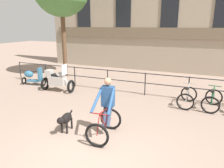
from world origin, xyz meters
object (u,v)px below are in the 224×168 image
Objects in this scene: parked_bicycle_near_lamp at (187,97)px; parked_scooter at (33,77)px; dog at (65,119)px; parked_bicycle_mid_left at (212,100)px; parked_motorcycle at (57,80)px; cyclist_with_bike at (106,111)px.

parked_bicycle_near_lamp is 7.88m from parked_scooter.
dog is 0.70× the size of parked_scooter.
parked_scooter reaches higher than parked_bicycle_mid_left.
dog is 4.37m from parked_motorcycle.
parked_bicycle_near_lamp is at bearing 41.33° from dog.
parked_scooter is at bearing 132.79° from dog.
dog is at bearing -138.16° from parked_scooter.
cyclist_with_bike is 1.29m from dog.
parked_bicycle_near_lamp is (1.95, 3.47, -0.41)m from cyclist_with_bike.
cyclist_with_bike is at bearing -131.03° from parked_motorcycle.
parked_bicycle_mid_left is at bearing 34.10° from dog.
parked_bicycle_near_lamp is (3.15, 3.76, -0.05)m from dog.
parked_motorcycle reaches higher than dog.
parked_motorcycle is at bearing 138.31° from cyclist_with_bike.
dog is 0.82× the size of parked_bicycle_near_lamp.
cyclist_with_bike is 1.82× the size of dog.
dog is at bearing -143.74° from parked_motorcycle.
parked_scooter is (-5.93, 3.48, -0.30)m from cyclist_with_bike.
parked_motorcycle is 1.97m from parked_scooter.
cyclist_with_bike is 1.05× the size of parked_motorcycle.
parked_bicycle_near_lamp is 0.96× the size of parked_bicycle_mid_left.
parked_motorcycle is 1.42× the size of parked_bicycle_near_lamp.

